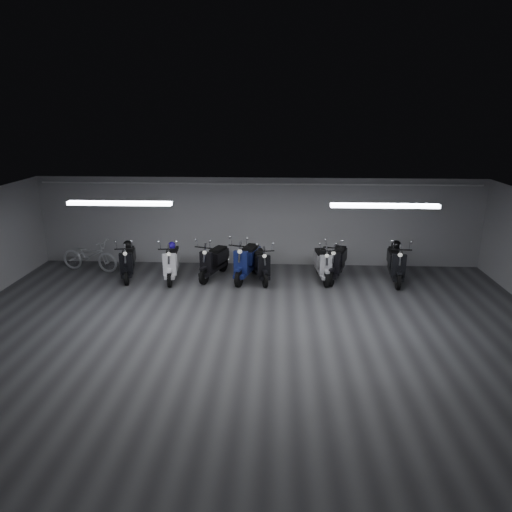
{
  "coord_description": "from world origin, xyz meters",
  "views": [
    {
      "loc": [
        0.63,
        -9.26,
        4.75
      ],
      "look_at": [
        0.05,
        2.5,
        1.05
      ],
      "focal_mm": 32.39,
      "sensor_mm": 36.0,
      "label": 1
    }
  ],
  "objects_px": {
    "helmet_0": "(172,246)",
    "helmet_1": "(128,245)",
    "helmet_2": "(396,245)",
    "scooter_2": "(171,257)",
    "scooter_3": "(214,256)",
    "scooter_4": "(247,255)",
    "scooter_1": "(128,257)",
    "scooter_6": "(323,259)",
    "scooter_5": "(261,259)",
    "bicycle": "(89,252)",
    "scooter_7": "(337,256)",
    "scooter_8": "(397,258)"
  },
  "relations": [
    {
      "from": "scooter_3",
      "to": "bicycle",
      "type": "bearing_deg",
      "value": -166.42
    },
    {
      "from": "scooter_3",
      "to": "helmet_2",
      "type": "height_order",
      "value": "scooter_3"
    },
    {
      "from": "scooter_5",
      "to": "helmet_2",
      "type": "relative_size",
      "value": 6.12
    },
    {
      "from": "scooter_2",
      "to": "scooter_3",
      "type": "bearing_deg",
      "value": 4.58
    },
    {
      "from": "scooter_1",
      "to": "scooter_5",
      "type": "relative_size",
      "value": 1.01
    },
    {
      "from": "scooter_1",
      "to": "scooter_2",
      "type": "distance_m",
      "value": 1.32
    },
    {
      "from": "scooter_5",
      "to": "bicycle",
      "type": "distance_m",
      "value": 5.36
    },
    {
      "from": "scooter_5",
      "to": "scooter_8",
      "type": "distance_m",
      "value": 3.92
    },
    {
      "from": "scooter_2",
      "to": "helmet_1",
      "type": "distance_m",
      "value": 1.43
    },
    {
      "from": "scooter_6",
      "to": "helmet_0",
      "type": "distance_m",
      "value": 4.45
    },
    {
      "from": "scooter_3",
      "to": "scooter_5",
      "type": "xyz_separation_m",
      "value": [
        1.4,
        -0.17,
        -0.02
      ]
    },
    {
      "from": "scooter_3",
      "to": "helmet_0",
      "type": "height_order",
      "value": "scooter_3"
    },
    {
      "from": "scooter_4",
      "to": "bicycle",
      "type": "height_order",
      "value": "scooter_4"
    },
    {
      "from": "scooter_2",
      "to": "scooter_7",
      "type": "relative_size",
      "value": 0.99
    },
    {
      "from": "scooter_3",
      "to": "scooter_4",
      "type": "bearing_deg",
      "value": 14.51
    },
    {
      "from": "helmet_1",
      "to": "scooter_8",
      "type": "bearing_deg",
      "value": -1.11
    },
    {
      "from": "scooter_5",
      "to": "scooter_2",
      "type": "bearing_deg",
      "value": 166.95
    },
    {
      "from": "scooter_5",
      "to": "helmet_0",
      "type": "relative_size",
      "value": 7.65
    },
    {
      "from": "scooter_2",
      "to": "scooter_4",
      "type": "distance_m",
      "value": 2.2
    },
    {
      "from": "bicycle",
      "to": "helmet_1",
      "type": "height_order",
      "value": "bicycle"
    },
    {
      "from": "scooter_1",
      "to": "scooter_5",
      "type": "height_order",
      "value": "scooter_1"
    },
    {
      "from": "scooter_2",
      "to": "scooter_6",
      "type": "relative_size",
      "value": 1.05
    },
    {
      "from": "scooter_3",
      "to": "helmet_0",
      "type": "relative_size",
      "value": 7.86
    },
    {
      "from": "scooter_1",
      "to": "scooter_6",
      "type": "relative_size",
      "value": 1.02
    },
    {
      "from": "helmet_0",
      "to": "scooter_7",
      "type": "bearing_deg",
      "value": 0.23
    },
    {
      "from": "scooter_3",
      "to": "scooter_6",
      "type": "height_order",
      "value": "scooter_3"
    },
    {
      "from": "scooter_7",
      "to": "scooter_2",
      "type": "bearing_deg",
      "value": -158.47
    },
    {
      "from": "scooter_6",
      "to": "scooter_7",
      "type": "xyz_separation_m",
      "value": [
        0.41,
        0.09,
        0.04
      ]
    },
    {
      "from": "scooter_7",
      "to": "bicycle",
      "type": "xyz_separation_m",
      "value": [
        -7.54,
        0.39,
        -0.1
      ]
    },
    {
      "from": "scooter_5",
      "to": "helmet_1",
      "type": "relative_size",
      "value": 6.63
    },
    {
      "from": "scooter_8",
      "to": "helmet_1",
      "type": "height_order",
      "value": "scooter_8"
    },
    {
      "from": "scooter_1",
      "to": "bicycle",
      "type": "distance_m",
      "value": 1.53
    },
    {
      "from": "scooter_5",
      "to": "helmet_2",
      "type": "xyz_separation_m",
      "value": [
        3.94,
        0.36,
        0.37
      ]
    },
    {
      "from": "helmet_0",
      "to": "helmet_1",
      "type": "distance_m",
      "value": 1.34
    },
    {
      "from": "scooter_7",
      "to": "helmet_2",
      "type": "height_order",
      "value": "scooter_7"
    },
    {
      "from": "scooter_1",
      "to": "scooter_2",
      "type": "relative_size",
      "value": 0.97
    },
    {
      "from": "scooter_1",
      "to": "scooter_4",
      "type": "xyz_separation_m",
      "value": [
        3.51,
        0.07,
        0.08
      ]
    },
    {
      "from": "scooter_6",
      "to": "bicycle",
      "type": "xyz_separation_m",
      "value": [
        -7.13,
        0.48,
        -0.05
      ]
    },
    {
      "from": "scooter_8",
      "to": "helmet_0",
      "type": "bearing_deg",
      "value": -175.08
    },
    {
      "from": "scooter_8",
      "to": "helmet_2",
      "type": "bearing_deg",
      "value": 90.0
    },
    {
      "from": "scooter_5",
      "to": "helmet_2",
      "type": "bearing_deg",
      "value": -9.07
    },
    {
      "from": "scooter_3",
      "to": "scooter_8",
      "type": "xyz_separation_m",
      "value": [
        5.31,
        -0.07,
        0.04
      ]
    },
    {
      "from": "helmet_1",
      "to": "helmet_2",
      "type": "xyz_separation_m",
      "value": [
        7.91,
        0.11,
        0.07
      ]
    },
    {
      "from": "scooter_4",
      "to": "bicycle",
      "type": "relative_size",
      "value": 1.07
    },
    {
      "from": "scooter_4",
      "to": "scooter_8",
      "type": "relative_size",
      "value": 1.04
    },
    {
      "from": "scooter_5",
      "to": "bicycle",
      "type": "xyz_separation_m",
      "value": [
        -5.32,
        0.61,
        -0.06
      ]
    },
    {
      "from": "scooter_4",
      "to": "helmet_2",
      "type": "height_order",
      "value": "scooter_4"
    },
    {
      "from": "scooter_1",
      "to": "scooter_5",
      "type": "bearing_deg",
      "value": -11.94
    },
    {
      "from": "scooter_3",
      "to": "helmet_1",
      "type": "relative_size",
      "value": 6.81
    },
    {
      "from": "scooter_2",
      "to": "scooter_6",
      "type": "bearing_deg",
      "value": -3.52
    }
  ]
}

